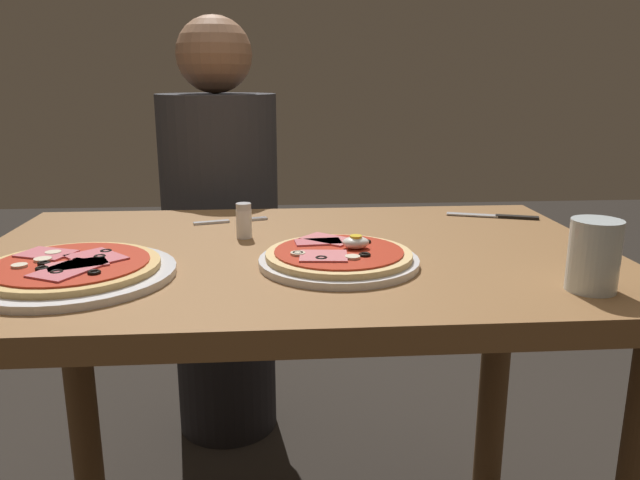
{
  "coord_description": "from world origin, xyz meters",
  "views": [
    {
      "loc": [
        -0.04,
        -1.06,
        1.02
      ],
      "look_at": [
        0.04,
        -0.05,
        0.75
      ],
      "focal_mm": 34.82,
      "sensor_mm": 36.0,
      "label": 1
    }
  ],
  "objects": [
    {
      "name": "dining_table",
      "position": [
        0.0,
        0.0,
        0.6
      ],
      "size": [
        1.12,
        0.72,
        0.72
      ],
      "color": "olive",
      "rests_on": "ground"
    },
    {
      "name": "pizza_foreground",
      "position": [
        0.07,
        -0.1,
        0.74
      ],
      "size": [
        0.26,
        0.26,
        0.05
      ],
      "color": "white",
      "rests_on": "dining_table"
    },
    {
      "name": "pizza_across_left",
      "position": [
        -0.35,
        -0.14,
        0.74
      ],
      "size": [
        0.31,
        0.31,
        0.03
      ],
      "color": "white",
      "rests_on": "dining_table"
    },
    {
      "name": "water_glass_near",
      "position": [
        0.41,
        -0.25,
        0.77
      ],
      "size": [
        0.07,
        0.07,
        0.1
      ],
      "color": "silver",
      "rests_on": "dining_table"
    },
    {
      "name": "fork",
      "position": [
        -0.14,
        0.23,
        0.73
      ],
      "size": [
        0.16,
        0.06,
        0.0
      ],
      "color": "silver",
      "rests_on": "dining_table"
    },
    {
      "name": "knife",
      "position": [
        0.45,
        0.23,
        0.73
      ],
      "size": [
        0.19,
        0.08,
        0.01
      ],
      "color": "silver",
      "rests_on": "dining_table"
    },
    {
      "name": "salt_shaker",
      "position": [
        -0.09,
        0.09,
        0.76
      ],
      "size": [
        0.03,
        0.03,
        0.07
      ],
      "color": "white",
      "rests_on": "dining_table"
    },
    {
      "name": "diner_person",
      "position": [
        -0.19,
        0.65,
        0.56
      ],
      "size": [
        0.32,
        0.32,
        1.18
      ],
      "rotation": [
        0.0,
        0.0,
        3.14
      ],
      "color": "black",
      "rests_on": "ground"
    }
  ]
}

